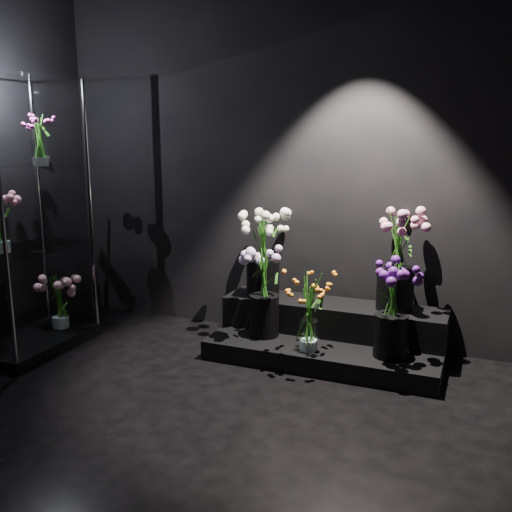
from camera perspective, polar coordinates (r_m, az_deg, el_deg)
The scene contains 11 objects.
floor at distance 3.23m, azimuth -9.40°, elevation -18.82°, with size 4.00×4.00×0.00m, color black.
wall_back at distance 4.59m, azimuth 3.26°, elevation 9.07°, with size 4.00×4.00×0.00m, color black.
display_riser at distance 4.39m, azimuth 7.26°, elevation -7.80°, with size 1.70×0.75×0.38m.
display_case at distance 4.59m, azimuth -22.21°, elevation 3.48°, with size 0.56×0.93×2.05m.
bouquet_orange_bells at distance 4.02m, azimuth 5.33°, elevation -5.49°, with size 0.34×0.34×0.57m.
bouquet_lilac at distance 4.26m, azimuth 0.84°, elevation -2.88°, with size 0.41×0.41×0.68m.
bouquet_purple at distance 3.99m, azimuth 13.45°, elevation -4.90°, with size 0.35×0.35×0.65m.
bouquet_cream_roses at distance 4.48m, azimuth 0.71°, elevation 0.81°, with size 0.45×0.45×0.68m.
bouquet_pink_roses at distance 4.25m, azimuth 13.91°, elevation 0.09°, with size 0.42×0.42×0.75m.
bouquet_case_magenta at distance 4.62m, azimuth -20.87°, elevation 10.89°, with size 0.28×0.28×0.39m.
bouquet_case_base_pink at distance 4.89m, azimuth -19.09°, elevation -4.11°, with size 0.40×0.40×0.44m.
Camera 1 is at (1.49, -2.33, 1.66)m, focal length 40.00 mm.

